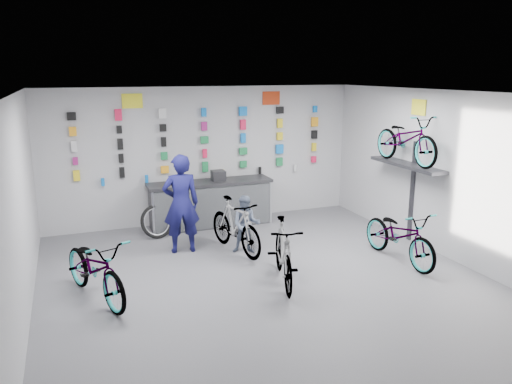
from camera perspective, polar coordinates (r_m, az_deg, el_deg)
name	(u,v)px	position (r m, az deg, el deg)	size (l,w,h in m)	color
floor	(273,289)	(7.95, 1.99, -11.01)	(8.00, 8.00, 0.00)	#535359
ceiling	(275,94)	(7.23, 2.19, 11.13)	(8.00, 8.00, 0.00)	white
wall_back	(204,155)	(11.17, -5.96, 4.21)	(7.00, 7.00, 0.00)	silver
wall_front	(478,315)	(4.28, 24.00, -12.73)	(7.00, 7.00, 0.00)	silver
wall_left	(17,220)	(6.93, -25.69, -2.95)	(8.00, 8.00, 0.00)	silver
wall_right	(460,179)	(9.36, 22.24, 1.43)	(8.00, 8.00, 0.00)	silver
counter	(211,204)	(10.95, -5.20, -1.39)	(2.70, 0.66, 1.00)	black
merch_wall	(207,142)	(11.07, -5.67, 5.76)	(5.56, 0.08, 1.57)	yellow
wall_bracket	(408,169)	(10.15, 16.93, 2.53)	(0.39, 1.90, 2.00)	#333338
sign_left	(132,101)	(10.73, -13.97, 10.06)	(0.42, 0.02, 0.30)	#FCF429
sign_right	(271,98)	(11.53, 1.75, 10.67)	(0.42, 0.02, 0.30)	red
sign_side	(419,107)	(10.09, 18.09, 9.20)	(0.02, 0.40, 0.30)	#FCF429
bike_left	(95,268)	(7.80, -17.89, -8.28)	(0.65, 1.88, 0.99)	gray
bike_center	(283,253)	(7.98, 3.15, -6.94)	(0.48, 1.71, 1.03)	gray
bike_right	(400,235)	(9.24, 16.10, -4.74)	(0.65, 1.86, 0.98)	gray
bike_service	(235,225)	(9.34, -2.36, -3.84)	(0.48, 1.71, 1.03)	gray
bike_wall	(406,139)	(10.01, 16.81, 5.81)	(0.63, 1.80, 0.95)	gray
clerk	(181,204)	(9.32, -8.56, -1.34)	(0.68, 0.45, 1.86)	#121148
customer	(246,224)	(9.28, -1.12, -3.73)	(0.53, 0.41, 1.09)	slate
spare_wheel	(157,222)	(10.38, -11.28, -3.34)	(0.75, 0.48, 0.68)	black
register	(218,176)	(10.86, -4.33, 1.89)	(0.28, 0.30, 0.22)	black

